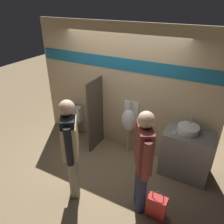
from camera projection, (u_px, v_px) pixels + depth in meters
ground_plane at (108, 158)px, 4.71m from camera, size 16.00×16.00×0.00m
display_wall at (122, 90)px, 4.54m from camera, size 4.00×0.07×2.70m
sink_counter at (186, 155)px, 4.10m from camera, size 0.88×0.53×0.92m
sink_basin at (188, 129)px, 3.92m from camera, size 0.39×0.39×0.26m
cell_phone at (174, 133)px, 3.91m from camera, size 0.07×0.14×0.01m
divider_near_counter at (96, 115)px, 4.74m from camera, size 0.03×0.59×1.62m
urinal_near_counter at (129, 120)px, 4.59m from camera, size 0.32×0.25×1.21m
toilet at (71, 126)px, 5.28m from camera, size 0.39×0.55×0.91m
person_in_vest at (71, 144)px, 3.42m from camera, size 0.46×0.54×1.80m
person_with_lanyard at (143, 160)px, 3.19m from camera, size 0.39×0.55×1.78m
shopping_bag at (157, 206)px, 3.40m from camera, size 0.29×0.16×0.52m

